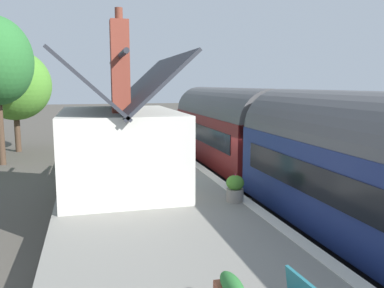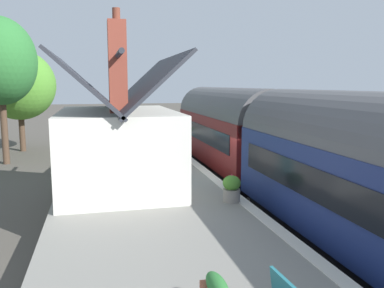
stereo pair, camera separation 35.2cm
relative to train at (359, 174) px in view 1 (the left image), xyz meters
The scene contains 14 objects.
ground_plane 6.67m from the train, ahead, with size 160.00×160.00×0.00m, color #4C473F.
platform 8.05m from the train, 37.63° to the left, with size 32.00×5.80×0.97m, color gray.
platform_edge_coping 6.68m from the train, 18.46° to the left, with size 32.00×0.36×0.02m, color beige.
rail_near 6.63m from the train, ahead, with size 52.00×0.08×0.14m, color gray.
rail_far 6.63m from the train, ahead, with size 52.00×0.08×0.14m, color gray.
train is the anchor object (origin of this frame).
station_building 7.71m from the train, 46.74° to the left, with size 6.44×4.09×5.83m.
bench_mid_platform 15.42m from the train, 14.75° to the left, with size 1.41×0.48×0.88m.
bench_platform_end 12.60m from the train, 18.02° to the left, with size 1.40×0.44×0.88m.
planter_edge_near 18.33m from the train, 20.45° to the left, with size 0.59×0.59×0.79m.
planter_edge_far 3.57m from the train, 44.24° to the left, with size 0.54×0.54×0.88m.
planter_bench_left 18.21m from the train, ahead, with size 0.34×0.34×0.63m.
planter_bench_right 13.41m from the train, 30.76° to the left, with size 0.48×0.48×0.79m.
tree_distant 23.09m from the train, 29.26° to the left, with size 4.82×4.69×6.75m.
Camera 1 is at (-14.82, 5.75, 4.48)m, focal length 37.53 mm.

